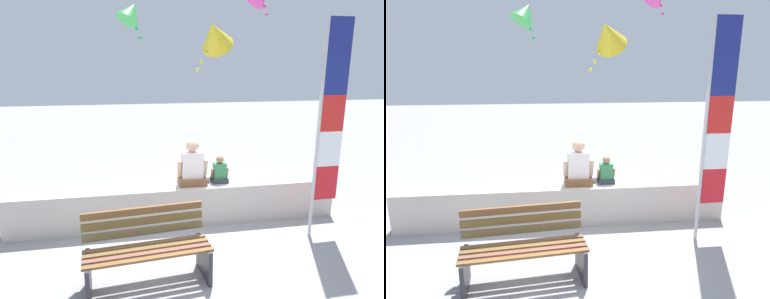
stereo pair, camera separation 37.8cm
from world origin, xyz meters
The scene contains 8 objects.
ground_plane centered at (0.00, 0.00, 0.00)m, with size 40.00×40.00×0.00m, color gray.
seawall_ledge centered at (0.00, 1.14, 0.33)m, with size 5.42×0.56×0.66m, color #BFB4AA.
park_bench centered at (-0.60, -0.43, 0.41)m, with size 1.56×0.74×0.88m.
person_adult centered at (0.25, 1.15, 0.96)m, with size 0.50×0.37×0.77m.
person_child centered at (0.72, 1.15, 0.84)m, with size 0.31×0.22×0.47m.
flag_banner centered at (2.10, 0.27, 1.82)m, with size 0.41×0.05×3.25m.
kite_yellow centered at (1.11, 3.15, 3.23)m, with size 1.08×1.14×1.22m.
kite_green centered at (-0.62, 3.66, 3.71)m, with size 0.84×0.80×0.89m.
Camera 2 is at (-0.36, -4.19, 2.58)m, focal length 31.41 mm.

